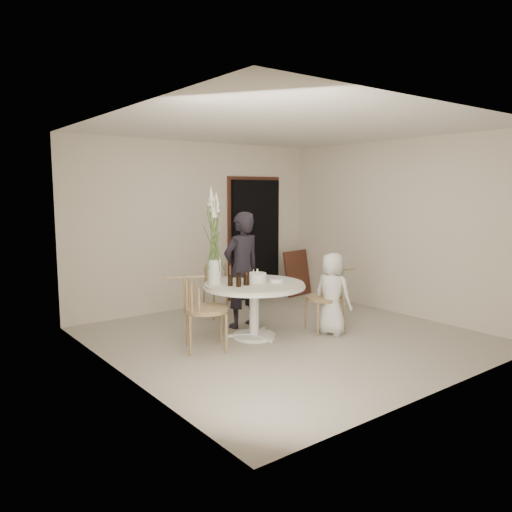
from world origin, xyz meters
TOP-DOWN VIEW (x-y plane):
  - ground at (0.00, 0.00)m, footprint 4.50×4.50m
  - room_shell at (0.00, 0.00)m, footprint 4.50×4.50m
  - doorway at (1.15, 2.19)m, footprint 1.00×0.10m
  - door_trim at (1.15, 2.23)m, footprint 1.12×0.03m
  - table at (-0.35, 0.25)m, footprint 1.33×1.33m
  - picture_frame at (1.91, 1.91)m, footprint 0.64×0.27m
  - chair_far at (-0.06, 1.58)m, footprint 0.52×0.55m
  - chair_right at (0.71, -0.14)m, footprint 0.59×0.57m
  - chair_left at (-1.23, 0.26)m, footprint 0.67×0.65m
  - girl at (-0.17, 0.77)m, footprint 0.61×0.42m
  - boy at (0.58, -0.26)m, footprint 0.46×0.60m
  - birthday_cake at (-0.29, 0.27)m, footprint 0.25×0.25m
  - cola_tumbler_a at (-0.67, 0.15)m, footprint 0.07×0.07m
  - cola_tumbler_b at (-0.52, 0.18)m, footprint 0.08×0.08m
  - cola_tumbler_c at (-0.72, 0.26)m, footprint 0.06×0.06m
  - cola_tumbler_d at (-0.55, 0.31)m, footprint 0.09×0.09m
  - plate_stack at (-0.09, 0.11)m, footprint 0.22×0.22m
  - flower_vase at (-0.80, 0.49)m, footprint 0.17×0.17m

SIDE VIEW (x-z plane):
  - ground at x=0.00m, z-range 0.00..0.00m
  - picture_frame at x=1.91m, z-range 0.00..0.82m
  - chair_far at x=-0.06m, z-range 0.12..0.97m
  - boy at x=0.58m, z-range 0.00..1.11m
  - chair_right at x=0.71m, z-range 0.13..0.98m
  - chair_left at x=-1.23m, z-range 0.14..1.06m
  - table at x=-0.35m, z-range 0.25..0.98m
  - plate_stack at x=-0.09m, z-range 0.73..0.77m
  - birthday_cake at x=-0.29m, z-range 0.71..0.87m
  - cola_tumbler_a at x=-0.67m, z-range 0.73..0.86m
  - cola_tumbler_c at x=-0.72m, z-range 0.73..0.87m
  - cola_tumbler_d at x=-0.55m, z-range 0.73..0.87m
  - cola_tumbler_b at x=-0.52m, z-range 0.73..0.90m
  - girl at x=-0.17m, z-range 0.00..1.63m
  - doorway at x=1.15m, z-range 0.00..2.10m
  - door_trim at x=1.15m, z-range 0.00..2.22m
  - flower_vase at x=-0.80m, z-range 0.70..1.96m
  - room_shell at x=0.00m, z-range -0.63..3.87m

